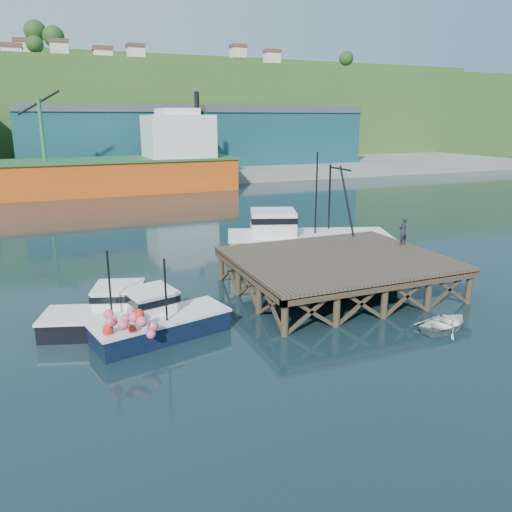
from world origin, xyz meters
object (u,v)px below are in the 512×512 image
boat_navy (159,319)px  trawler (305,239)px  dockworker (403,231)px  dinghy (445,323)px  boat_black (117,315)px

boat_navy → trawler: size_ratio=0.55×
boat_navy → trawler: (12.53, 8.81, 0.79)m
trawler → dockworker: bearing=-34.5°
dockworker → boat_navy: bearing=-1.7°
trawler → dinghy: size_ratio=4.00×
boat_navy → trawler: 15.34m
boat_black → dockworker: boat_black is taller
boat_black → dockworker: size_ratio=4.05×
boat_black → trawler: trawler is taller
trawler → dinghy: 13.61m
boat_navy → boat_black: 2.28m
boat_navy → boat_black: (-1.76, 1.44, -0.03)m
trawler → dinghy: trawler is taller
trawler → boat_black: bearing=-133.1°
trawler → dockworker: trawler is taller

